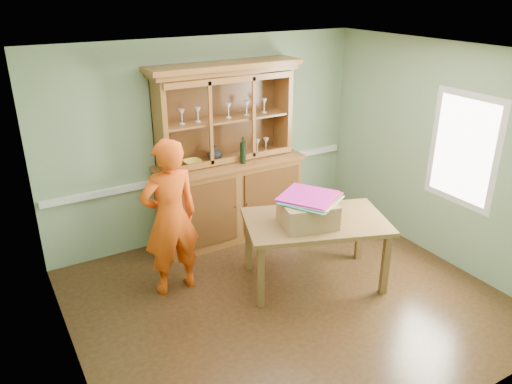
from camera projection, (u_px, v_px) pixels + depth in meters
floor at (287, 300)px, 5.64m from camera, size 4.50×4.50×0.00m
ceiling at (294, 55)px, 4.58m from camera, size 4.50×4.50×0.00m
wall_back at (208, 140)px, 6.70m from camera, size 4.50×0.00×4.50m
wall_left at (61, 243)px, 4.07m from camera, size 0.00×4.00×4.00m
wall_right at (442, 155)px, 6.15m from camera, size 0.00×4.00×4.00m
wall_front at (448, 285)px, 3.52m from camera, size 4.50×0.00×4.50m
chair_rail at (210, 172)px, 6.86m from camera, size 4.41×0.05×0.08m
framed_map at (53, 207)px, 4.24m from camera, size 0.03×0.60×0.46m
window_panel at (463, 150)px, 5.84m from camera, size 0.03×0.96×1.36m
china_hutch at (229, 180)px, 6.76m from camera, size 2.03×0.67×2.39m
dining_table at (315, 227)px, 5.74m from camera, size 1.84×1.46×0.80m
cardboard_box at (308, 214)px, 5.53m from camera, size 0.69×0.60×0.27m
kite_stack at (310, 198)px, 5.53m from camera, size 0.78×0.78×0.05m
person at (170, 218)px, 5.51m from camera, size 0.68×0.46×1.82m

